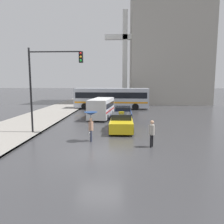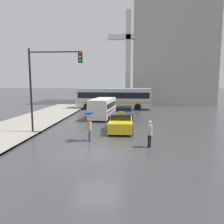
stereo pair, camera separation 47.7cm
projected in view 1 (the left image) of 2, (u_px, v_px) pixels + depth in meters
ground_plane at (100, 153)px, 12.13m from camera, size 300.00×300.00×0.00m
taxi at (121, 122)px, 17.88m from camera, size 1.91×4.41×1.57m
sedan_red at (123, 113)px, 23.30m from camera, size 1.91×4.29×1.36m
ambulance_van at (101, 107)px, 24.08m from camera, size 2.57×5.65×2.16m
city_bus at (111, 98)px, 32.48m from camera, size 11.00×2.98×3.08m
pedestrian_with_umbrella at (91, 119)px, 14.44m from camera, size 0.91×0.91×1.99m
pedestrian_man at (152, 131)px, 13.20m from camera, size 0.46×0.46×1.65m
traffic_light at (50, 75)px, 16.23m from camera, size 4.08×0.38×6.46m
building_tower_near at (168, 17)px, 41.39m from camera, size 14.01×11.81×32.62m
monument_cross at (125, 52)px, 40.57m from camera, size 7.49×0.90×17.02m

